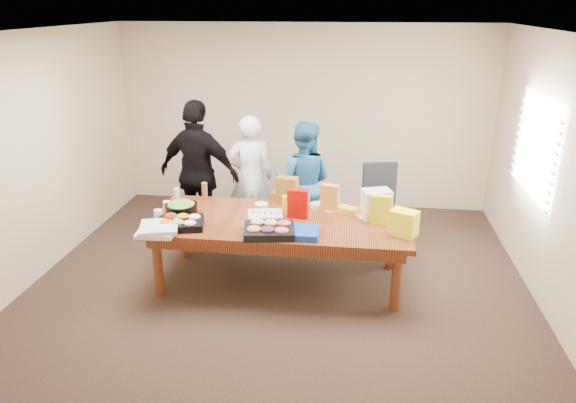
# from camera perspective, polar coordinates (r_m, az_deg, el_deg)

# --- Properties ---
(floor) EXTENTS (5.50, 5.00, 0.02)m
(floor) POSITION_cam_1_polar(r_m,az_deg,el_deg) (6.05, -0.86, -8.61)
(floor) COLOR #47301E
(floor) RESTS_ON ground
(ceiling) EXTENTS (5.50, 5.00, 0.02)m
(ceiling) POSITION_cam_1_polar(r_m,az_deg,el_deg) (5.27, -1.02, 18.08)
(ceiling) COLOR white
(ceiling) RESTS_ON wall_back
(wall_back) EXTENTS (5.50, 0.04, 2.70)m
(wall_back) POSITION_cam_1_polar(r_m,az_deg,el_deg) (7.91, 1.71, 9.09)
(wall_back) COLOR beige
(wall_back) RESTS_ON floor
(wall_front) EXTENTS (5.50, 0.04, 2.70)m
(wall_front) POSITION_cam_1_polar(r_m,az_deg,el_deg) (3.25, -7.39, -9.22)
(wall_front) COLOR beige
(wall_front) RESTS_ON floor
(wall_left) EXTENTS (0.04, 5.00, 2.70)m
(wall_left) POSITION_cam_1_polar(r_m,az_deg,el_deg) (6.49, -25.80, 4.34)
(wall_left) COLOR beige
(wall_left) RESTS_ON floor
(wall_right) EXTENTS (0.04, 5.00, 2.70)m
(wall_right) POSITION_cam_1_polar(r_m,az_deg,el_deg) (5.80, 27.06, 2.35)
(wall_right) COLOR beige
(wall_right) RESTS_ON floor
(window_panel) EXTENTS (0.03, 1.40, 1.10)m
(window_panel) POSITION_cam_1_polar(r_m,az_deg,el_deg) (6.30, 25.35, 5.39)
(window_panel) COLOR white
(window_panel) RESTS_ON wall_right
(window_blinds) EXTENTS (0.04, 1.36, 1.00)m
(window_blinds) POSITION_cam_1_polar(r_m,az_deg,el_deg) (6.29, 25.00, 5.42)
(window_blinds) COLOR beige
(window_blinds) RESTS_ON wall_right
(conference_table) EXTENTS (2.80, 1.20, 0.75)m
(conference_table) POSITION_cam_1_polar(r_m,az_deg,el_deg) (5.87, -0.88, -5.34)
(conference_table) COLOR #4C1C0F
(conference_table) RESTS_ON floor
(office_chair) EXTENTS (0.63, 0.63, 1.03)m
(office_chair) POSITION_cam_1_polar(r_m,az_deg,el_deg) (6.67, 9.79, -0.97)
(office_chair) COLOR black
(office_chair) RESTS_ON floor
(person_center) EXTENTS (0.68, 0.52, 1.65)m
(person_center) POSITION_cam_1_polar(r_m,az_deg,el_deg) (6.85, -4.12, 2.58)
(person_center) COLOR white
(person_center) RESTS_ON floor
(person_right) EXTENTS (0.83, 0.67, 1.59)m
(person_right) POSITION_cam_1_polar(r_m,az_deg,el_deg) (6.74, 1.67, 2.10)
(person_right) COLOR #2B689D
(person_right) RESTS_ON floor
(person_left) EXTENTS (1.17, 0.71, 1.87)m
(person_left) POSITION_cam_1_polar(r_m,az_deg,el_deg) (6.72, -9.63, 2.97)
(person_left) COLOR black
(person_left) RESTS_ON floor
(veggie_tray) EXTENTS (0.55, 0.47, 0.07)m
(veggie_tray) POSITION_cam_1_polar(r_m,az_deg,el_deg) (5.63, -11.60, -2.36)
(veggie_tray) COLOR black
(veggie_tray) RESTS_ON conference_table
(fruit_tray) EXTENTS (0.56, 0.47, 0.08)m
(fruit_tray) POSITION_cam_1_polar(r_m,az_deg,el_deg) (5.34, -2.05, -3.20)
(fruit_tray) COLOR black
(fruit_tray) RESTS_ON conference_table
(sheet_cake) EXTENTS (0.42, 0.35, 0.07)m
(sheet_cake) POSITION_cam_1_polar(r_m,az_deg,el_deg) (5.72, -2.49, -1.58)
(sheet_cake) COLOR silver
(sheet_cake) RESTS_ON conference_table
(salad_bowl) EXTENTS (0.36, 0.36, 0.11)m
(salad_bowl) POSITION_cam_1_polar(r_m,az_deg,el_deg) (5.97, -11.50, -0.79)
(salad_bowl) COLOR black
(salad_bowl) RESTS_ON conference_table
(chip_bag_blue) EXTENTS (0.43, 0.32, 0.06)m
(chip_bag_blue) POSITION_cam_1_polar(r_m,az_deg,el_deg) (5.32, 1.05, -3.37)
(chip_bag_blue) COLOR #113AAE
(chip_bag_blue) RESTS_ON conference_table
(chip_bag_red) EXTENTS (0.23, 0.11, 0.32)m
(chip_bag_red) POSITION_cam_1_polar(r_m,az_deg,el_deg) (5.71, 1.08, -0.24)
(chip_bag_red) COLOR #B80400
(chip_bag_red) RESTS_ON conference_table
(chip_bag_yellow) EXTENTS (0.22, 0.09, 0.32)m
(chip_bag_yellow) POSITION_cam_1_polar(r_m,az_deg,el_deg) (5.62, 10.06, -0.91)
(chip_bag_yellow) COLOR #D2D916
(chip_bag_yellow) RESTS_ON conference_table
(chip_bag_orange) EXTENTS (0.22, 0.14, 0.31)m
(chip_bag_orange) POSITION_cam_1_polar(r_m,az_deg,el_deg) (5.90, 4.59, 0.38)
(chip_bag_orange) COLOR gold
(chip_bag_orange) RESTS_ON conference_table
(mayo_jar) EXTENTS (0.11, 0.11, 0.15)m
(mayo_jar) POSITION_cam_1_polar(r_m,az_deg,el_deg) (6.07, 1.90, 0.19)
(mayo_jar) COLOR silver
(mayo_jar) RESTS_ON conference_table
(mustard_bottle) EXTENTS (0.07, 0.07, 0.17)m
(mustard_bottle) POSITION_cam_1_polar(r_m,az_deg,el_deg) (5.93, -0.33, -0.20)
(mustard_bottle) COLOR yellow
(mustard_bottle) RESTS_ON conference_table
(dressing_bottle) EXTENTS (0.07, 0.07, 0.21)m
(dressing_bottle) POSITION_cam_1_polar(r_m,az_deg,el_deg) (6.32, -9.03, 1.10)
(dressing_bottle) COLOR brown
(dressing_bottle) RESTS_ON conference_table
(ranch_bottle) EXTENTS (0.07, 0.07, 0.19)m
(ranch_bottle) POSITION_cam_1_polar(r_m,az_deg,el_deg) (6.26, -11.99, 0.58)
(ranch_bottle) COLOR silver
(ranch_bottle) RESTS_ON conference_table
(banana_bunch) EXTENTS (0.26, 0.21, 0.08)m
(banana_bunch) POSITION_cam_1_polar(r_m,az_deg,el_deg) (5.90, 6.54, -0.95)
(banana_bunch) COLOR gold
(banana_bunch) RESTS_ON conference_table
(bread_loaf) EXTENTS (0.31, 0.21, 0.11)m
(bread_loaf) POSITION_cam_1_polar(r_m,az_deg,el_deg) (6.18, -0.60, 0.41)
(bread_loaf) COLOR brown
(bread_loaf) RESTS_ON conference_table
(kraft_bag) EXTENTS (0.26, 0.18, 0.31)m
(kraft_bag) POSITION_cam_1_polar(r_m,az_deg,el_deg) (6.13, -0.08, 1.25)
(kraft_bag) COLOR brown
(kraft_bag) RESTS_ON conference_table
(red_cup) EXTENTS (0.11, 0.11, 0.13)m
(red_cup) POSITION_cam_1_polar(r_m,az_deg,el_deg) (5.64, -12.73, -2.11)
(red_cup) COLOR #AA1600
(red_cup) RESTS_ON conference_table
(clear_cup_a) EXTENTS (0.09, 0.09, 0.12)m
(clear_cup_a) POSITION_cam_1_polar(r_m,az_deg,el_deg) (5.84, -13.92, -1.45)
(clear_cup_a) COLOR white
(clear_cup_a) RESTS_ON conference_table
(clear_cup_b) EXTENTS (0.11, 0.11, 0.12)m
(clear_cup_b) POSITION_cam_1_polar(r_m,az_deg,el_deg) (6.07, -13.02, -0.50)
(clear_cup_b) COLOR silver
(clear_cup_b) RESTS_ON conference_table
(pizza_box_lower) EXTENTS (0.40, 0.40, 0.04)m
(pizza_box_lower) POSITION_cam_1_polar(r_m,az_deg,el_deg) (5.54, -14.00, -3.12)
(pizza_box_lower) COLOR white
(pizza_box_lower) RESTS_ON conference_table
(pizza_box_upper) EXTENTS (0.47, 0.47, 0.04)m
(pizza_box_upper) POSITION_cam_1_polar(r_m,az_deg,el_deg) (5.52, -13.85, -2.72)
(pizza_box_upper) COLOR silver
(pizza_box_upper) RESTS_ON pizza_box_lower
(plate_a) EXTENTS (0.29, 0.29, 0.02)m
(plate_a) POSITION_cam_1_polar(r_m,az_deg,el_deg) (5.88, 8.67, -1.45)
(plate_a) COLOR white
(plate_a) RESTS_ON conference_table
(plate_b) EXTENTS (0.33, 0.33, 0.02)m
(plate_b) POSITION_cam_1_polar(r_m,az_deg,el_deg) (6.02, 4.88, -0.73)
(plate_b) COLOR white
(plate_b) RESTS_ON conference_table
(dip_bowl_a) EXTENTS (0.17, 0.17, 0.06)m
(dip_bowl_a) POSITION_cam_1_polar(r_m,az_deg,el_deg) (6.01, 3.20, -0.47)
(dip_bowl_a) COLOR beige
(dip_bowl_a) RESTS_ON conference_table
(dip_bowl_b) EXTENTS (0.16, 0.16, 0.06)m
(dip_bowl_b) POSITION_cam_1_polar(r_m,az_deg,el_deg) (6.01, -2.90, -0.49)
(dip_bowl_b) COLOR beige
(dip_bowl_b) RESTS_ON conference_table
(grocery_bag_white) EXTENTS (0.35, 0.30, 0.32)m
(grocery_bag_white) POSITION_cam_1_polar(r_m,az_deg,el_deg) (5.78, 9.55, -0.28)
(grocery_bag_white) COLOR silver
(grocery_bag_white) RESTS_ON conference_table
(grocery_bag_yellow) EXTENTS (0.32, 0.28, 0.26)m
(grocery_bag_yellow) POSITION_cam_1_polar(r_m,az_deg,el_deg) (5.42, 12.47, -2.29)
(grocery_bag_yellow) COLOR #F0F319
(grocery_bag_yellow) RESTS_ON conference_table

